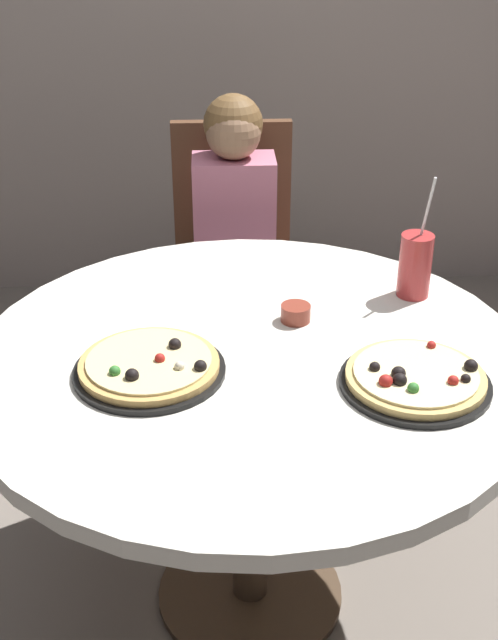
{
  "coord_description": "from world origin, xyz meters",
  "views": [
    {
      "loc": [
        -0.09,
        -1.57,
        1.69
      ],
      "look_at": [
        0.0,
        0.05,
        0.8
      ],
      "focal_mm": 46.72,
      "sensor_mm": 36.0,
      "label": 1
    }
  ],
  "objects_px": {
    "pizza_cheese": "(415,379)",
    "sauce_bowl": "(296,313)",
    "dining_table": "(250,387)",
    "diner_child": "(235,286)",
    "chair_wooden": "(234,250)",
    "pizza_veggie": "(150,366)",
    "soda_cup": "(415,265)"
  },
  "relations": [
    {
      "from": "chair_wooden",
      "to": "sauce_bowl",
      "type": "height_order",
      "value": "chair_wooden"
    },
    {
      "from": "chair_wooden",
      "to": "pizza_cheese",
      "type": "distance_m",
      "value": 1.26
    },
    {
      "from": "soda_cup",
      "to": "pizza_veggie",
      "type": "bearing_deg",
      "value": -152.56
    },
    {
      "from": "chair_wooden",
      "to": "diner_child",
      "type": "xyz_separation_m",
      "value": [
        -0.0,
        -0.18,
        -0.05
      ]
    },
    {
      "from": "diner_child",
      "to": "pizza_cheese",
      "type": "distance_m",
      "value": 1.1
    },
    {
      "from": "dining_table",
      "to": "soda_cup",
      "type": "xyz_separation_m",
      "value": [
        0.42,
        0.25,
        0.18
      ]
    },
    {
      "from": "pizza_cheese",
      "to": "soda_cup",
      "type": "xyz_separation_m",
      "value": [
        0.09,
        0.41,
        0.06
      ]
    },
    {
      "from": "diner_child",
      "to": "sauce_bowl",
      "type": "distance_m",
      "value": 0.79
    },
    {
      "from": "chair_wooden",
      "to": "sauce_bowl",
      "type": "xyz_separation_m",
      "value": [
        0.11,
        -0.91,
        0.24
      ]
    },
    {
      "from": "pizza_cheese",
      "to": "soda_cup",
      "type": "height_order",
      "value": "soda_cup"
    },
    {
      "from": "pizza_cheese",
      "to": "chair_wooden",
      "type": "bearing_deg",
      "value": 105.39
    },
    {
      "from": "soda_cup",
      "to": "sauce_bowl",
      "type": "height_order",
      "value": "soda_cup"
    },
    {
      "from": "dining_table",
      "to": "chair_wooden",
      "type": "distance_m",
      "value": 1.05
    },
    {
      "from": "pizza_veggie",
      "to": "sauce_bowl",
      "type": "xyz_separation_m",
      "value": [
        0.33,
        0.21,
        0.0
      ]
    },
    {
      "from": "soda_cup",
      "to": "pizza_cheese",
      "type": "bearing_deg",
      "value": -102.11
    },
    {
      "from": "dining_table",
      "to": "pizza_cheese",
      "type": "bearing_deg",
      "value": -25.49
    },
    {
      "from": "pizza_veggie",
      "to": "pizza_cheese",
      "type": "relative_size",
      "value": 1.03
    },
    {
      "from": "dining_table",
      "to": "sauce_bowl",
      "type": "height_order",
      "value": "sauce_bowl"
    },
    {
      "from": "diner_child",
      "to": "pizza_cheese",
      "type": "bearing_deg",
      "value": -71.94
    },
    {
      "from": "dining_table",
      "to": "diner_child",
      "type": "xyz_separation_m",
      "value": [
        -0.0,
        0.86,
        -0.17
      ]
    },
    {
      "from": "chair_wooden",
      "to": "pizza_cheese",
      "type": "relative_size",
      "value": 3.05
    },
    {
      "from": "pizza_cheese",
      "to": "sauce_bowl",
      "type": "xyz_separation_m",
      "value": [
        -0.22,
        0.29,
        0.0
      ]
    },
    {
      "from": "diner_child",
      "to": "pizza_cheese",
      "type": "xyz_separation_m",
      "value": [
        0.33,
        -1.01,
        0.28
      ]
    },
    {
      "from": "soda_cup",
      "to": "chair_wooden",
      "type": "bearing_deg",
      "value": 117.8
    },
    {
      "from": "soda_cup",
      "to": "sauce_bowl",
      "type": "distance_m",
      "value": 0.33
    },
    {
      "from": "chair_wooden",
      "to": "pizza_veggie",
      "type": "relative_size",
      "value": 2.96
    },
    {
      "from": "dining_table",
      "to": "chair_wooden",
      "type": "bearing_deg",
      "value": 89.96
    },
    {
      "from": "pizza_cheese",
      "to": "sauce_bowl",
      "type": "distance_m",
      "value": 0.36
    },
    {
      "from": "dining_table",
      "to": "sauce_bowl",
      "type": "xyz_separation_m",
      "value": [
        0.11,
        0.13,
        0.12
      ]
    },
    {
      "from": "soda_cup",
      "to": "sauce_bowl",
      "type": "xyz_separation_m",
      "value": [
        -0.3,
        -0.12,
        -0.06
      ]
    },
    {
      "from": "pizza_veggie",
      "to": "dining_table",
      "type": "bearing_deg",
      "value": 20.27
    },
    {
      "from": "chair_wooden",
      "to": "soda_cup",
      "type": "xyz_separation_m",
      "value": [
        0.42,
        -0.79,
        0.3
      ]
    }
  ]
}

